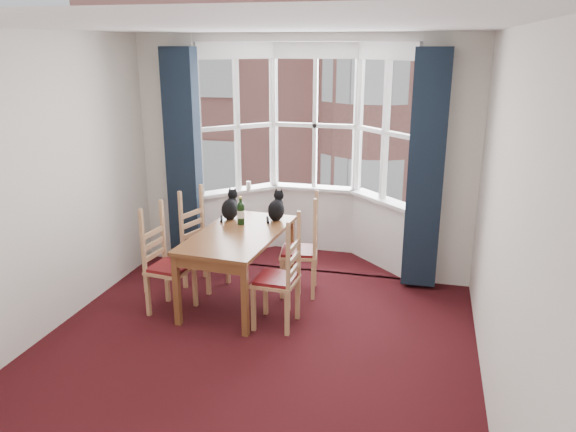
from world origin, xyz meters
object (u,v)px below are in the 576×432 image
(chair_left_near, at_px, (163,267))
(cat_left, at_px, (230,207))
(chair_right_far, at_px, (307,253))
(cat_right, at_px, (276,208))
(chair_left_far, at_px, (199,245))
(dining_table, at_px, (239,240))
(wine_bottle, at_px, (241,212))
(candle_tall, at_px, (249,186))
(chair_right_near, at_px, (285,282))

(chair_left_near, relative_size, cat_left, 2.58)
(chair_left_near, relative_size, chair_right_far, 1.00)
(cat_right, bearing_deg, cat_left, -170.44)
(chair_left_far, bearing_deg, cat_left, 23.79)
(dining_table, bearing_deg, cat_left, 119.01)
(dining_table, relative_size, wine_bottle, 5.06)
(chair_right_far, bearing_deg, chair_left_far, -176.58)
(chair_left_near, bearing_deg, wine_bottle, 48.01)
(chair_left_far, distance_m, chair_right_far, 1.25)
(chair_left_far, height_order, cat_right, cat_right)
(chair_left_near, bearing_deg, chair_right_far, 30.04)
(candle_tall, bearing_deg, chair_right_near, -62.49)
(chair_right_far, xyz_separation_m, cat_right, (-0.39, 0.16, 0.44))
(cat_left, bearing_deg, chair_left_near, -117.38)
(chair_left_near, relative_size, cat_right, 2.59)
(dining_table, distance_m, chair_right_far, 0.79)
(chair_left_near, bearing_deg, cat_right, 44.46)
(wine_bottle, height_order, candle_tall, wine_bottle)
(chair_left_near, xyz_separation_m, chair_left_far, (0.11, 0.71, 0.00))
(chair_right_far, distance_m, cat_left, 1.01)
(dining_table, xyz_separation_m, chair_left_near, (-0.69, -0.42, -0.21))
(cat_right, relative_size, candle_tall, 3.10)
(chair_right_far, relative_size, wine_bottle, 2.94)
(cat_left, bearing_deg, chair_left_far, -156.21)
(chair_right_far, xyz_separation_m, wine_bottle, (-0.73, -0.09, 0.44))
(chair_left_far, distance_m, wine_bottle, 0.68)
(chair_right_far, height_order, cat_left, cat_left)
(chair_right_far, distance_m, cat_right, 0.61)
(chair_left_far, bearing_deg, dining_table, -26.69)
(chair_right_near, height_order, cat_left, cat_left)
(chair_left_near, relative_size, candle_tall, 8.03)
(chair_left_far, relative_size, wine_bottle, 2.94)
(chair_left_far, height_order, chair_right_near, same)
(chair_right_near, distance_m, chair_right_far, 0.82)
(chair_right_near, distance_m, cat_left, 1.32)
(cat_left, relative_size, cat_right, 1.00)
(cat_left, relative_size, wine_bottle, 1.14)
(dining_table, height_order, chair_right_near, chair_right_near)
(chair_left_far, height_order, chair_right_far, same)
(chair_left_far, xyz_separation_m, chair_right_near, (1.20, -0.75, 0.00))
(candle_tall, bearing_deg, chair_right_far, -45.42)
(cat_right, height_order, candle_tall, cat_right)
(chair_right_far, relative_size, candle_tall, 8.03)
(chair_right_far, bearing_deg, candle_tall, 134.58)
(chair_left_far, relative_size, cat_left, 2.58)
(chair_right_near, height_order, candle_tall, candle_tall)
(chair_left_near, height_order, chair_right_near, same)
(cat_right, bearing_deg, dining_table, -117.53)
(candle_tall, bearing_deg, wine_bottle, -76.29)
(chair_left_near, height_order, candle_tall, candle_tall)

